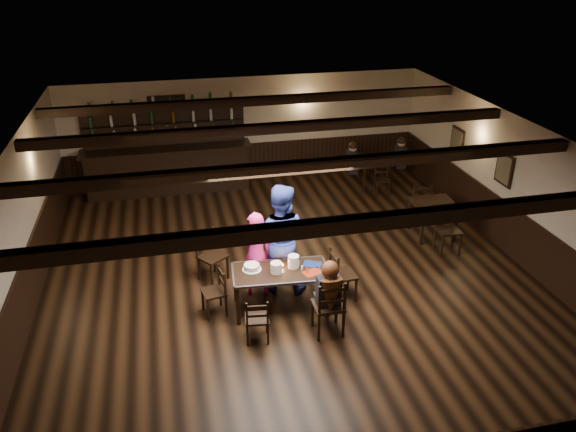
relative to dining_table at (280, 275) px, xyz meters
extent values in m
plane|color=black|center=(0.38, 0.90, -0.67)|extent=(10.00, 10.00, 0.00)
cube|color=beige|center=(0.38, 5.90, 0.68)|extent=(9.00, 0.02, 2.70)
cube|color=beige|center=(0.38, -4.10, 0.68)|extent=(9.00, 0.02, 2.70)
cube|color=beige|center=(-4.12, 0.90, 0.68)|extent=(0.02, 10.00, 2.70)
cube|color=beige|center=(4.88, 0.90, 0.68)|extent=(0.02, 10.00, 2.70)
cube|color=silver|center=(0.38, 0.90, 2.03)|extent=(9.00, 10.00, 0.02)
cube|color=black|center=(0.38, 5.87, -0.17)|extent=(9.00, 0.04, 1.00)
cube|color=black|center=(-4.09, 0.90, -0.17)|extent=(0.04, 10.00, 1.00)
cube|color=black|center=(4.85, 0.90, -0.17)|extent=(0.04, 10.00, 1.00)
cube|color=black|center=(-1.52, 5.87, 1.18)|extent=(0.90, 0.03, 1.00)
cube|color=black|center=(-1.52, 5.85, 1.18)|extent=(0.80, 0.02, 0.90)
cube|color=black|center=(4.85, 1.40, 0.93)|extent=(0.03, 0.55, 0.65)
cube|color=#72664C|center=(4.83, 1.40, 0.93)|extent=(0.02, 0.45, 0.55)
cube|color=black|center=(4.85, 3.30, 0.88)|extent=(0.03, 0.55, 0.65)
cube|color=#72664C|center=(4.83, 3.30, 0.88)|extent=(0.02, 0.45, 0.55)
cube|color=black|center=(0.38, -2.10, 1.93)|extent=(8.90, 0.18, 0.18)
cube|color=black|center=(0.38, -0.10, 1.93)|extent=(8.90, 0.18, 0.18)
cube|color=black|center=(0.38, 1.90, 1.93)|extent=(8.90, 0.18, 0.18)
cube|color=black|center=(0.38, 3.90, 1.93)|extent=(8.90, 0.18, 0.18)
cube|color=black|center=(-0.76, -0.28, -0.32)|extent=(0.06, 0.06, 0.71)
cube|color=black|center=(-0.71, 0.40, -0.32)|extent=(0.06, 0.06, 0.71)
cube|color=black|center=(0.71, -0.40, -0.32)|extent=(0.06, 0.06, 0.71)
cube|color=black|center=(0.76, 0.28, -0.32)|extent=(0.06, 0.06, 0.71)
cube|color=black|center=(0.00, 0.00, 0.06)|extent=(1.65, 0.92, 0.04)
cube|color=#A5A8AD|center=(0.03, 0.38, 0.06)|extent=(1.59, 0.16, 0.04)
cube|color=#A5A8AD|center=(-0.03, -0.38, 0.06)|extent=(1.59, 0.16, 0.04)
cube|color=#A5A8AD|center=(0.78, -0.06, 0.06)|extent=(0.10, 0.80, 0.04)
cube|color=#A5A8AD|center=(-0.78, 0.06, 0.06)|extent=(0.10, 0.80, 0.04)
cube|color=black|center=(-0.35, -0.59, -0.49)|extent=(0.03, 0.03, 0.38)
cube|color=black|center=(-0.39, -0.89, -0.49)|extent=(0.03, 0.03, 0.38)
cube|color=black|center=(-0.67, -0.56, -0.49)|extent=(0.03, 0.03, 0.38)
cube|color=black|center=(-0.70, -0.85, -0.49)|extent=(0.03, 0.03, 0.38)
cube|color=black|center=(-0.53, -0.72, -0.28)|extent=(0.41, 0.39, 0.03)
cube|color=black|center=(-0.55, -0.87, -0.08)|extent=(0.37, 0.08, 0.39)
cube|color=black|center=(-0.55, -0.87, -0.12)|extent=(0.31, 0.06, 0.04)
cube|color=black|center=(-0.55, -0.87, 0.04)|extent=(0.31, 0.06, 0.04)
cube|color=black|center=(0.80, -0.60, -0.43)|extent=(0.04, 0.04, 0.48)
cube|color=black|center=(0.80, -0.98, -0.43)|extent=(0.04, 0.04, 0.48)
cube|color=black|center=(0.40, -0.60, -0.43)|extent=(0.04, 0.04, 0.48)
cube|color=black|center=(0.39, -0.98, -0.43)|extent=(0.04, 0.04, 0.48)
cube|color=black|center=(0.60, -0.79, -0.17)|extent=(0.47, 0.45, 0.04)
cube|color=black|center=(0.60, -0.98, 0.08)|extent=(0.47, 0.04, 0.50)
cube|color=black|center=(0.60, -0.98, 0.03)|extent=(0.40, 0.03, 0.06)
cube|color=black|center=(0.60, -0.98, 0.23)|extent=(0.40, 0.03, 0.06)
cube|color=black|center=(-1.29, 0.26, -0.48)|extent=(0.04, 0.04, 0.39)
cube|color=black|center=(-0.98, 0.32, -0.48)|extent=(0.04, 0.04, 0.39)
cube|color=black|center=(-1.23, -0.06, -0.48)|extent=(0.04, 0.04, 0.39)
cube|color=black|center=(-0.92, -0.01, -0.48)|extent=(0.04, 0.04, 0.39)
cube|color=black|center=(-1.11, 0.13, -0.26)|extent=(0.43, 0.44, 0.04)
cube|color=black|center=(-0.95, 0.16, -0.05)|extent=(0.10, 0.38, 0.41)
cube|color=black|center=(-0.95, 0.16, -0.10)|extent=(0.08, 0.33, 0.05)
cube|color=black|center=(-0.95, 0.16, 0.07)|extent=(0.08, 0.33, 0.05)
cube|color=black|center=(1.31, -0.09, -0.45)|extent=(0.04, 0.04, 0.45)
cube|color=black|center=(0.96, -0.11, -0.45)|extent=(0.04, 0.04, 0.45)
cube|color=black|center=(1.29, 0.29, -0.45)|extent=(0.04, 0.04, 0.45)
cube|color=black|center=(0.94, 0.26, -0.45)|extent=(0.04, 0.04, 0.45)
cube|color=black|center=(1.12, 0.09, -0.21)|extent=(0.44, 0.46, 0.04)
cube|color=black|center=(0.95, 0.08, 0.03)|extent=(0.06, 0.44, 0.47)
cube|color=black|center=(0.95, 0.08, -0.02)|extent=(0.05, 0.37, 0.05)
cube|color=black|center=(0.95, 0.08, 0.17)|extent=(0.05, 0.37, 0.05)
cube|color=black|center=(-1.06, 0.93, -0.44)|extent=(0.05, 0.05, 0.46)
cube|color=black|center=(-1.27, 1.23, -0.44)|extent=(0.05, 0.05, 0.46)
cube|color=black|center=(-0.75, 1.15, -0.44)|extent=(0.05, 0.05, 0.46)
cube|color=black|center=(-0.96, 1.45, -0.44)|extent=(0.05, 0.05, 0.46)
cube|color=black|center=(-1.01, 1.19, -0.20)|extent=(0.61, 0.60, 0.04)
cube|color=black|center=(-1.11, 1.34, 0.04)|extent=(0.39, 0.29, 0.48)
cube|color=black|center=(-1.11, 1.34, 0.00)|extent=(0.33, 0.24, 0.05)
cube|color=black|center=(-1.11, 1.34, 0.19)|extent=(0.33, 0.24, 0.05)
imported|color=#DC2792|center=(-0.31, 0.55, 0.12)|extent=(0.61, 0.43, 1.59)
imported|color=navy|center=(0.13, 0.66, 0.33)|extent=(1.18, 1.06, 2.00)
cube|color=black|center=(0.60, -0.66, -0.15)|extent=(0.34, 0.34, 0.14)
cube|color=black|center=(0.60, -0.79, 0.10)|extent=(0.36, 0.21, 0.51)
cylinder|color=black|center=(0.60, -0.79, 0.33)|extent=(0.11, 0.36, 0.36)
sphere|color=#D8A384|center=(0.60, -0.79, 0.49)|extent=(0.22, 0.22, 0.22)
sphere|color=#361A0C|center=(0.60, -0.82, 0.50)|extent=(0.28, 0.28, 0.28)
cone|color=#361A0C|center=(0.60, -0.93, 0.07)|extent=(0.21, 0.21, 0.64)
cylinder|color=white|center=(-0.45, 0.14, 0.09)|extent=(0.32, 0.32, 0.01)
cylinder|color=white|center=(-0.45, 0.14, 0.14)|extent=(0.26, 0.26, 0.09)
cylinder|color=silver|center=(-0.45, 0.14, 0.12)|extent=(0.27, 0.27, 0.04)
cylinder|color=white|center=(-0.07, -0.04, 0.17)|extent=(0.19, 0.19, 0.18)
cylinder|color=white|center=(0.24, 0.06, 0.19)|extent=(0.19, 0.19, 0.22)
cylinder|color=#A5A8AD|center=(0.06, 0.11, 0.10)|extent=(0.05, 0.05, 0.03)
sphere|color=orange|center=(0.06, 0.11, 0.13)|extent=(0.03, 0.03, 0.03)
cylinder|color=silver|center=(0.35, -0.07, 0.12)|extent=(0.03, 0.03, 0.08)
cylinder|color=#A5A8AD|center=(0.41, -0.14, 0.12)|extent=(0.03, 0.03, 0.08)
cylinder|color=silver|center=(0.31, 0.07, 0.13)|extent=(0.06, 0.06, 0.10)
cube|color=maroon|center=(0.50, -0.17, 0.08)|extent=(0.36, 0.30, 0.00)
cube|color=navy|center=(0.57, 0.08, 0.08)|extent=(0.37, 0.33, 0.00)
cube|color=black|center=(-1.63, 5.55, -0.12)|extent=(3.90, 0.60, 1.10)
cube|color=black|center=(-1.63, 5.55, 0.45)|extent=(4.10, 0.70, 0.05)
cube|color=black|center=(-1.63, 5.82, 0.43)|extent=(3.90, 0.10, 2.20)
cube|color=black|center=(-1.63, 5.72, 0.68)|extent=(3.80, 0.22, 0.03)
cube|color=black|center=(-1.63, 5.72, 1.03)|extent=(3.80, 0.22, 0.03)
cube|color=black|center=(-1.63, 5.72, 1.38)|extent=(3.80, 0.22, 0.03)
cube|color=black|center=(3.69, 1.90, 0.06)|extent=(0.94, 0.94, 0.04)
cube|color=black|center=(3.30, 1.56, -0.32)|extent=(0.05, 0.05, 0.71)
cube|color=black|center=(3.36, 2.29, -0.32)|extent=(0.05, 0.05, 0.71)
cube|color=black|center=(4.03, 1.51, -0.32)|extent=(0.05, 0.05, 0.71)
cube|color=black|center=(4.08, 2.24, -0.32)|extent=(0.05, 0.05, 0.71)
cube|color=black|center=(3.46, 4.77, 0.06)|extent=(0.82, 0.82, 0.04)
cube|color=black|center=(3.12, 4.53, -0.32)|extent=(0.04, 0.04, 0.71)
cube|color=black|center=(3.22, 5.11, -0.32)|extent=(0.04, 0.04, 0.71)
cube|color=black|center=(3.70, 4.43, -0.32)|extent=(0.04, 0.04, 0.71)
cube|color=black|center=(3.80, 5.01, -0.32)|extent=(0.04, 0.04, 0.71)
cube|color=black|center=(2.84, 4.67, 0.07)|extent=(0.26, 0.39, 0.54)
sphere|color=#D8A384|center=(2.84, 4.67, 0.44)|extent=(0.21, 0.21, 0.21)
sphere|color=black|center=(2.84, 4.67, 0.47)|extent=(0.22, 0.22, 0.22)
cube|color=black|center=(4.15, 4.75, 0.07)|extent=(0.28, 0.41, 0.54)
sphere|color=#D8A384|center=(4.15, 4.75, 0.44)|extent=(0.21, 0.21, 0.21)
sphere|color=black|center=(4.15, 4.75, 0.47)|extent=(0.22, 0.22, 0.22)
camera|label=1|loc=(-1.65, -7.76, 4.94)|focal=35.00mm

